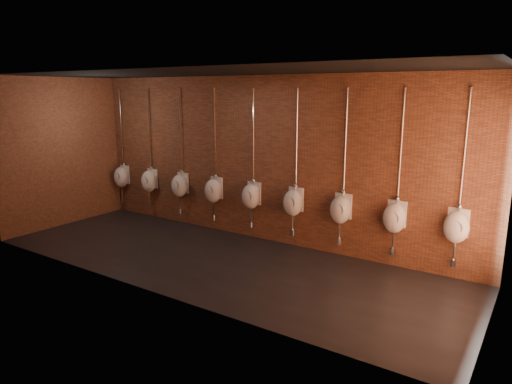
% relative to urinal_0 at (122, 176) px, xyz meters
% --- Properties ---
extents(ground, '(8.50, 8.50, 0.00)m').
position_rel_urinal_0_xyz_m(ground, '(3.99, -1.37, -0.89)').
color(ground, black).
rests_on(ground, ground).
extents(room_shell, '(8.54, 3.04, 3.22)m').
position_rel_urinal_0_xyz_m(room_shell, '(3.99, -1.37, 1.12)').
color(room_shell, black).
rests_on(room_shell, ground).
extents(urinal_0, '(0.41, 0.37, 2.72)m').
position_rel_urinal_0_xyz_m(urinal_0, '(0.00, 0.00, 0.00)').
color(urinal_0, white).
rests_on(urinal_0, ground).
extents(urinal_1, '(0.41, 0.37, 2.72)m').
position_rel_urinal_0_xyz_m(urinal_1, '(0.95, 0.00, 0.00)').
color(urinal_1, white).
rests_on(urinal_1, ground).
extents(urinal_2, '(0.41, 0.37, 2.72)m').
position_rel_urinal_0_xyz_m(urinal_2, '(1.89, 0.00, 0.00)').
color(urinal_2, white).
rests_on(urinal_2, ground).
extents(urinal_3, '(0.41, 0.37, 2.72)m').
position_rel_urinal_0_xyz_m(urinal_3, '(2.84, 0.00, 0.00)').
color(urinal_3, white).
rests_on(urinal_3, ground).
extents(urinal_4, '(0.41, 0.37, 2.72)m').
position_rel_urinal_0_xyz_m(urinal_4, '(3.79, 0.00, 0.00)').
color(urinal_4, white).
rests_on(urinal_4, ground).
extents(urinal_5, '(0.41, 0.37, 2.72)m').
position_rel_urinal_0_xyz_m(urinal_5, '(4.73, 0.00, 0.00)').
color(urinal_5, white).
rests_on(urinal_5, ground).
extents(urinal_6, '(0.41, 0.37, 2.72)m').
position_rel_urinal_0_xyz_m(urinal_6, '(5.68, 0.00, 0.00)').
color(urinal_6, white).
rests_on(urinal_6, ground).
extents(urinal_7, '(0.41, 0.37, 2.72)m').
position_rel_urinal_0_xyz_m(urinal_7, '(6.62, 0.00, 0.00)').
color(urinal_7, white).
rests_on(urinal_7, ground).
extents(urinal_8, '(0.41, 0.37, 2.72)m').
position_rel_urinal_0_xyz_m(urinal_8, '(7.57, 0.00, 0.00)').
color(urinal_8, white).
rests_on(urinal_8, ground).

